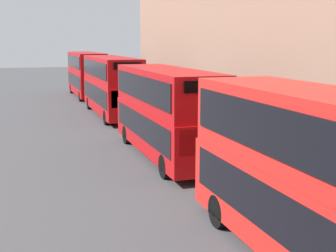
% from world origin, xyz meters
% --- Properties ---
extents(bus_leading, '(2.59, 10.12, 4.40)m').
position_xyz_m(bus_leading, '(1.60, 4.15, 2.42)').
color(bus_leading, red).
rests_on(bus_leading, ground).
extents(bus_second_in_queue, '(2.59, 10.16, 4.25)m').
position_xyz_m(bus_second_in_queue, '(1.60, 16.46, 2.35)').
color(bus_second_in_queue, '#B20C0F').
rests_on(bus_second_in_queue, ground).
extents(bus_third_in_queue, '(2.59, 10.97, 4.38)m').
position_xyz_m(bus_third_in_queue, '(1.60, 29.92, 2.42)').
color(bus_third_in_queue, '#B20C0F').
rests_on(bus_third_in_queue, ground).
extents(bus_trailing, '(2.59, 10.60, 4.42)m').
position_xyz_m(bus_trailing, '(1.60, 42.81, 2.43)').
color(bus_trailing, '#B20C0F').
rests_on(bus_trailing, ground).
extents(pedestrian, '(0.36, 0.36, 1.67)m').
position_xyz_m(pedestrian, '(3.72, 25.82, 0.77)').
color(pedestrian, maroon).
rests_on(pedestrian, ground).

